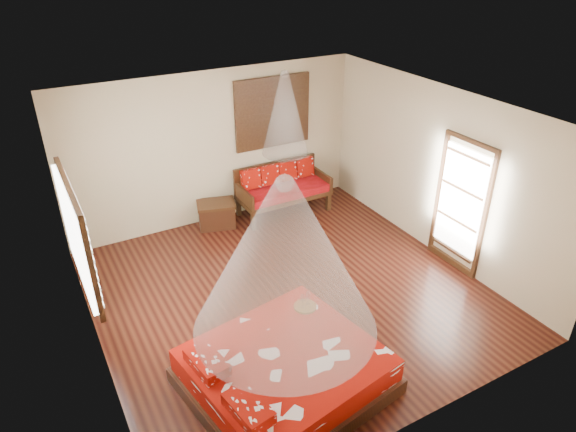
% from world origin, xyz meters
% --- Properties ---
extents(room, '(5.54, 5.54, 2.84)m').
position_xyz_m(room, '(0.00, 0.00, 1.40)').
color(room, black).
rests_on(room, ground).
extents(bed, '(2.43, 2.26, 0.64)m').
position_xyz_m(bed, '(-0.97, -1.60, 0.25)').
color(bed, black).
rests_on(bed, floor).
extents(daybed, '(1.76, 0.78, 0.94)m').
position_xyz_m(daybed, '(1.16, 2.38, 0.52)').
color(daybed, black).
rests_on(daybed, floor).
extents(storage_chest, '(0.80, 0.67, 0.48)m').
position_xyz_m(storage_chest, '(-0.18, 2.45, 0.24)').
color(storage_chest, black).
rests_on(storage_chest, floor).
extents(shutter_panel, '(1.52, 0.06, 1.32)m').
position_xyz_m(shutter_panel, '(1.16, 2.72, 1.90)').
color(shutter_panel, black).
rests_on(shutter_panel, wall_back).
extents(window_left, '(0.10, 1.74, 1.34)m').
position_xyz_m(window_left, '(-2.71, 0.20, 1.70)').
color(window_left, black).
rests_on(window_left, wall_left).
extents(glazed_door, '(0.08, 1.02, 2.16)m').
position_xyz_m(glazed_door, '(2.72, -0.60, 1.07)').
color(glazed_door, black).
rests_on(glazed_door, floor).
extents(wine_tray, '(0.30, 0.30, 0.24)m').
position_xyz_m(wine_tray, '(-0.31, -0.96, 0.56)').
color(wine_tray, brown).
rests_on(wine_tray, bed).
extents(mosquito_net_main, '(2.03, 2.03, 1.80)m').
position_xyz_m(mosquito_net_main, '(-0.95, -1.60, 1.85)').
color(mosquito_net_main, white).
rests_on(mosquito_net_main, ceiling).
extents(mosquito_net_daybed, '(0.84, 0.84, 1.50)m').
position_xyz_m(mosquito_net_daybed, '(1.16, 2.25, 2.00)').
color(mosquito_net_daybed, white).
rests_on(mosquito_net_daybed, ceiling).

